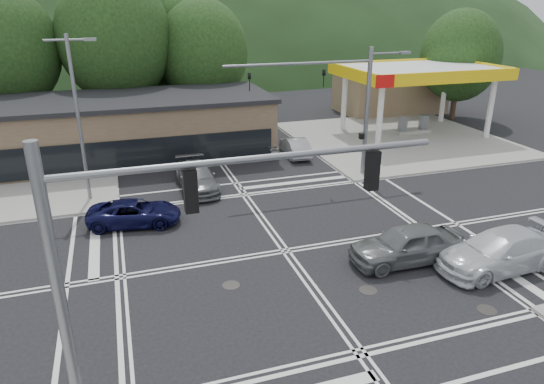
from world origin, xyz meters
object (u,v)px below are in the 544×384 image
object	(u,v)px
car_northbound	(197,177)
car_grey_center	(406,244)
car_blue_west	(134,213)
pedestrian	(371,160)
car_queue_b	(264,143)
car_queue_a	(295,147)
car_silver_east	(500,251)

from	to	relation	value
car_northbound	car_grey_center	bearing A→B (deg)	-58.80
car_blue_west	pedestrian	bearing A→B (deg)	-69.81
car_blue_west	car_queue_b	distance (m)	13.98
car_queue_a	pedestrian	distance (m)	6.44
car_queue_a	pedestrian	bearing A→B (deg)	123.45
car_grey_center	pedestrian	xyz separation A→B (m)	(4.03, 10.34, 0.23)
car_silver_east	pedestrian	xyz separation A→B (m)	(0.60, 12.03, 0.24)
car_blue_west	car_northbound	distance (m)	5.53
car_northbound	car_blue_west	bearing A→B (deg)	-133.90
car_blue_west	car_northbound	xyz separation A→B (m)	(3.82, 4.00, 0.11)
car_queue_b	car_northbound	distance (m)	8.45
car_blue_west	car_grey_center	world-z (taller)	car_grey_center
pedestrian	car_queue_a	bearing A→B (deg)	-68.38
car_blue_west	car_silver_east	size ratio (longest dim) A/B	0.81
car_blue_west	car_northbound	world-z (taller)	car_northbound
car_northbound	pedestrian	xyz separation A→B (m)	(11.04, -1.14, 0.31)
car_queue_a	car_queue_b	world-z (taller)	car_queue_b
car_silver_east	car_queue_b	world-z (taller)	car_silver_east
car_queue_b	car_northbound	bearing A→B (deg)	51.78
car_grey_center	car_northbound	bearing A→B (deg)	-147.30
car_queue_b	car_grey_center	bearing A→B (deg)	100.54
car_queue_a	pedestrian	xyz separation A→B (m)	(3.10, -5.64, 0.38)
car_grey_center	car_queue_b	distance (m)	17.43
car_queue_b	pedestrian	world-z (taller)	pedestrian
car_grey_center	car_northbound	distance (m)	13.46
car_blue_west	car_silver_east	world-z (taller)	car_silver_east
car_grey_center	pedestrian	world-z (taller)	pedestrian
car_queue_b	car_blue_west	bearing A→B (deg)	52.50
car_queue_a	car_grey_center	bearing A→B (deg)	91.34
car_queue_a	car_blue_west	bearing A→B (deg)	40.52
car_silver_east	car_queue_b	size ratio (longest dim) A/B	1.33
car_northbound	pedestrian	size ratio (longest dim) A/B	2.83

